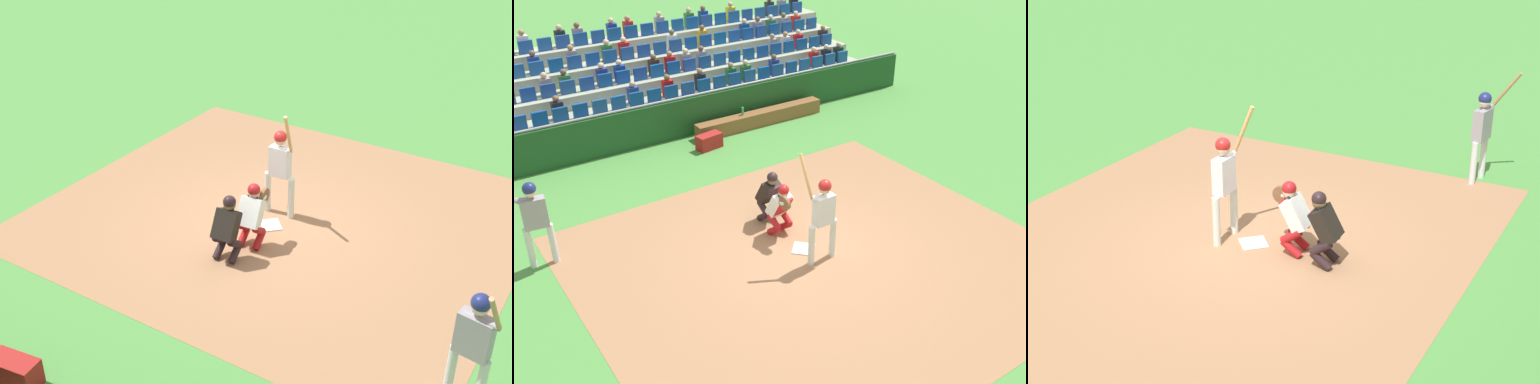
{
  "view_description": "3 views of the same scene",
  "coord_description": "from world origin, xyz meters",
  "views": [
    {
      "loc": [
        5.84,
        -9.48,
        6.95
      ],
      "look_at": [
        -0.08,
        -0.36,
        0.91
      ],
      "focal_mm": 46.47,
      "sensor_mm": 36.0,
      "label": 1
    },
    {
      "loc": [
        6.31,
        8.21,
        7.1
      ],
      "look_at": [
        0.13,
        -1.07,
        0.91
      ],
      "focal_mm": 41.87,
      "sensor_mm": 36.0,
      "label": 2
    },
    {
      "loc": [
        -9.49,
        -6.03,
        5.81
      ],
      "look_at": [
        0.43,
        -0.35,
        0.87
      ],
      "focal_mm": 52.29,
      "sensor_mm": 36.0,
      "label": 3
    }
  ],
  "objects": [
    {
      "name": "infield_dirt_patch",
      "position": [
        0.0,
        0.5,
        0.0
      ],
      "size": [
        9.26,
        8.3,
        0.01
      ],
      "primitive_type": "cube",
      "rotation": [
        0.0,
        0.0,
        0.01
      ],
      "color": "#9D714E",
      "rests_on": "ground_plane"
    },
    {
      "name": "dugout_bench",
      "position": [
        -2.91,
        -6.18,
        0.22
      ],
      "size": [
        4.32,
        0.4,
        0.44
      ],
      "primitive_type": "cube",
      "color": "brown",
      "rests_on": "ground_plane"
    },
    {
      "name": "ground_plane",
      "position": [
        0.0,
        0.0,
        0.0
      ],
      "size": [
        160.0,
        160.0,
        0.0
      ],
      "primitive_type": "plane",
      "color": "#498D3F"
    },
    {
      "name": "home_plate_marker",
      "position": [
        0.0,
        0.0,
        0.02
      ],
      "size": [
        0.62,
        0.62,
        0.02
      ],
      "primitive_type": "cube",
      "rotation": [
        0.0,
        0.0,
        0.79
      ],
      "color": "white",
      "rests_on": "infield_dirt_patch"
    },
    {
      "name": "catcher_crouching",
      "position": [
        0.08,
        -0.73,
        0.71
      ],
      "size": [
        0.5,
        0.74,
        1.27
      ],
      "color": "#A9171B",
      "rests_on": "ground_plane"
    },
    {
      "name": "dugout_wall",
      "position": [
        0.0,
        -6.73,
        0.58
      ],
      "size": [
        17.84,
        0.24,
        1.22
      ],
      "color": "#18461F",
      "rests_on": "ground_plane"
    },
    {
      "name": "on_deck_batter",
      "position": [
        4.65,
        -2.47,
        1.17
      ],
      "size": [
        0.61,
        0.76,
        2.28
      ],
      "color": "silver",
      "rests_on": "ground_plane"
    },
    {
      "name": "equipment_duffel_bag",
      "position": [
        -0.78,
        -5.53,
        0.21
      ],
      "size": [
        0.78,
        0.47,
        0.42
      ],
      "primitive_type": "cube",
      "rotation": [
        0.0,
        0.0,
        0.17
      ],
      "color": "maroon",
      "rests_on": "ground_plane"
    },
    {
      "name": "water_bottle_on_bench",
      "position": [
        -2.32,
        -6.24,
        0.56
      ],
      "size": [
        0.07,
        0.07,
        0.24
      ],
      "primitive_type": "cylinder",
      "color": "green",
      "rests_on": "dugout_bench"
    },
    {
      "name": "home_plate_umpire",
      "position": [
        -0.05,
        -1.35,
        0.69
      ],
      "size": [
        0.49,
        0.52,
        1.27
      ],
      "color": "black",
      "rests_on": "ground_plane"
    },
    {
      "name": "bleacher_stand",
      "position": [
        -0.02,
        -10.86,
        0.7
      ],
      "size": [
        17.99,
        3.96,
        2.46
      ],
      "color": "#9DA690",
      "rests_on": "ground_plane"
    },
    {
      "name": "batter_at_plate",
      "position": [
        -0.07,
        0.5,
        1.15
      ],
      "size": [
        0.7,
        0.54,
        2.34
      ],
      "color": "silver",
      "rests_on": "ground_plane"
    }
  ]
}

